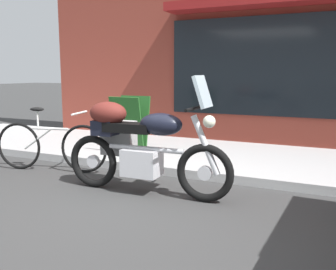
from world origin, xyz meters
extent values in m
plane|color=#343434|center=(0.00, 0.00, 0.00)|extent=(80.00, 80.00, 0.00)
torus|color=black|center=(0.79, 0.56, 0.33)|extent=(0.67, 0.12, 0.66)
cylinder|color=silver|center=(0.79, 0.56, 0.33)|extent=(0.16, 0.07, 0.16)
torus|color=black|center=(-0.68, 0.50, 0.33)|extent=(0.67, 0.12, 0.66)
cylinder|color=silver|center=(-0.68, 0.50, 0.33)|extent=(0.16, 0.07, 0.16)
cube|color=silver|center=(0.01, 0.53, 0.38)|extent=(0.45, 0.32, 0.32)
cylinder|color=silver|center=(0.06, 0.53, 0.55)|extent=(0.96, 0.10, 0.06)
ellipsoid|color=black|center=(0.26, 0.54, 0.85)|extent=(0.53, 0.30, 0.26)
cube|color=black|center=(-0.16, 0.52, 0.79)|extent=(0.61, 0.26, 0.11)
cube|color=black|center=(-0.49, 0.51, 0.77)|extent=(0.29, 0.23, 0.18)
cylinder|color=silver|center=(0.79, 0.56, 0.65)|extent=(0.35, 0.08, 0.67)
cylinder|color=black|center=(0.67, 0.56, 1.05)|extent=(0.06, 0.62, 0.04)
cube|color=silver|center=(0.75, 0.56, 1.23)|extent=(0.16, 0.33, 0.35)
sphere|color=#EAEACC|center=(0.83, 0.57, 0.91)|extent=(0.14, 0.14, 0.14)
cube|color=#A2A2A2|center=(-0.45, 0.75, 0.61)|extent=(0.45, 0.22, 0.44)
cube|color=black|center=(-0.45, 0.86, 0.61)|extent=(0.37, 0.03, 0.03)
ellipsoid|color=#591E19|center=(-0.44, 0.51, 0.95)|extent=(0.49, 0.34, 0.28)
torus|color=black|center=(-1.22, 1.02, 0.35)|extent=(0.69, 0.20, 0.70)
torus|color=black|center=(-2.24, 0.78, 0.35)|extent=(0.69, 0.20, 0.70)
cylinder|color=silver|center=(-1.73, 0.90, 0.63)|extent=(0.57, 0.17, 0.04)
cylinder|color=silver|center=(-1.93, 0.85, 0.47)|extent=(0.44, 0.14, 0.33)
cylinder|color=silver|center=(-1.91, 0.86, 0.75)|extent=(0.03, 0.03, 0.30)
ellipsoid|color=black|center=(-1.91, 0.86, 0.91)|extent=(0.24, 0.15, 0.06)
cylinder|color=silver|center=(-1.27, 1.01, 0.87)|extent=(0.14, 0.47, 0.03)
cube|color=#1E511E|center=(-1.04, 1.90, 0.59)|extent=(0.55, 0.19, 0.94)
cube|color=#1E511E|center=(-1.04, 2.12, 0.59)|extent=(0.55, 0.19, 0.94)
camera|label=1|loc=(2.18, -3.34, 1.43)|focal=40.89mm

